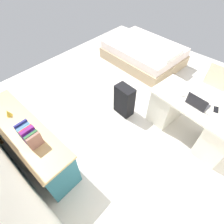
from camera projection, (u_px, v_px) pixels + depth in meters
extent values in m
plane|color=beige|center=(137.00, 106.00, 3.66)|extent=(5.76, 5.76, 0.00)
cube|color=silver|center=(199.00, 105.00, 2.69)|extent=(1.51, 0.83, 0.04)
cube|color=beige|center=(219.00, 139.00, 2.71)|extent=(0.47, 0.64, 0.70)
cube|color=beige|center=(167.00, 104.00, 3.21)|extent=(0.47, 0.64, 0.70)
cylinder|color=black|center=(200.00, 110.00, 3.57)|extent=(0.52, 0.52, 0.04)
cylinder|color=black|center=(203.00, 103.00, 3.43)|extent=(0.06, 0.06, 0.42)
cube|color=beige|center=(209.00, 93.00, 3.24)|extent=(0.47, 0.47, 0.08)
cube|color=beige|center=(219.00, 77.00, 3.15)|extent=(0.44, 0.07, 0.44)
cube|color=#235B6B|center=(30.00, 142.00, 2.68)|extent=(1.76, 0.44, 0.68)
cube|color=tan|center=(21.00, 128.00, 2.41)|extent=(1.80, 0.48, 0.04)
cube|color=#1E4E5B|center=(60.00, 153.00, 2.72)|extent=(0.67, 0.01, 0.24)
cube|color=#1E4E5B|center=(33.00, 126.00, 3.08)|extent=(0.67, 0.01, 0.24)
cube|color=tan|center=(143.00, 57.00, 4.70)|extent=(2.01, 1.55, 0.28)
cube|color=silver|center=(144.00, 48.00, 4.53)|extent=(1.94, 1.48, 0.20)
cube|color=white|center=(167.00, 53.00, 4.09)|extent=(0.53, 0.72, 0.10)
cube|color=black|center=(124.00, 101.00, 3.33)|extent=(0.38, 0.26, 0.62)
cube|color=#333338|center=(198.00, 104.00, 2.67)|extent=(0.33, 0.26, 0.02)
cube|color=black|center=(196.00, 102.00, 2.55)|extent=(0.31, 0.05, 0.19)
ellipsoid|color=white|center=(183.00, 95.00, 2.80)|extent=(0.07, 0.11, 0.03)
cube|color=black|center=(216.00, 110.00, 2.59)|extent=(0.10, 0.15, 0.01)
cube|color=#8A5D52|center=(35.00, 141.00, 2.12)|extent=(0.04, 0.17, 0.22)
cube|color=#2B5934|center=(34.00, 139.00, 2.13)|extent=(0.03, 0.17, 0.22)
cube|color=#4828A2|center=(32.00, 138.00, 2.16)|extent=(0.04, 0.17, 0.19)
cube|color=#65186A|center=(30.00, 135.00, 2.17)|extent=(0.04, 0.17, 0.23)
cube|color=maroon|center=(28.00, 134.00, 2.19)|extent=(0.03, 0.17, 0.22)
cube|color=#4DA4A6|center=(27.00, 133.00, 2.22)|extent=(0.04, 0.17, 0.19)
cube|color=#4979B7|center=(25.00, 131.00, 2.23)|extent=(0.04, 0.17, 0.20)
cube|color=navy|center=(23.00, 128.00, 2.24)|extent=(0.03, 0.17, 0.23)
cone|color=gold|center=(8.00, 113.00, 2.49)|extent=(0.08, 0.08, 0.11)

